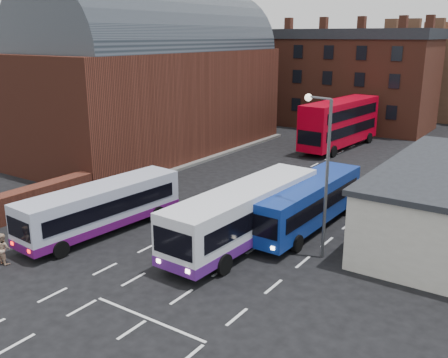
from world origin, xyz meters
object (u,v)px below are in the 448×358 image
Objects in this scene: bus_white_outbound at (102,205)px; street_lamp at (323,163)px; bus_white_inbound at (245,211)px; bus_red_double at (340,123)px; pedestrian_beige at (3,249)px; bus_blue at (306,201)px.

street_lamp is (12.15, 4.13, 3.48)m from bus_white_outbound.
bus_red_double reaches higher than bus_white_inbound.
bus_red_double is 36.31m from pedestrian_beige.
bus_white_inbound is (7.98, 3.35, 0.23)m from bus_white_outbound.
street_lamp is 5.19× the size of pedestrian_beige.
street_lamp is (9.21, -25.98, 2.52)m from bus_red_double.
street_lamp is (4.17, 0.78, 3.24)m from bus_white_inbound.
bus_blue reaches higher than pedestrian_beige.
bus_white_inbound is 27.24m from bus_red_double.
pedestrian_beige is (-1.01, -5.93, -0.88)m from bus_white_outbound.
bus_white_inbound is at bearing 27.30° from bus_white_outbound.
pedestrian_beige is (-13.16, -10.06, -4.36)m from street_lamp.
pedestrian_beige is at bearing -95.13° from bus_white_outbound.
bus_white_outbound is at bearing -161.22° from street_lamp.
bus_red_double reaches higher than bus_blue.
bus_white_inbound is at bearing -169.37° from street_lamp.
bus_red_double is (2.95, 30.11, 0.96)m from bus_white_outbound.
pedestrian_beige is (-10.85, -13.38, -0.93)m from bus_blue.
street_lamp reaches higher than bus_red_double.
bus_blue is at bearing 111.80° from bus_red_double.
bus_white_inbound is at bearing 66.99° from bus_blue.
pedestrian_beige is at bearing 88.61° from bus_red_double.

